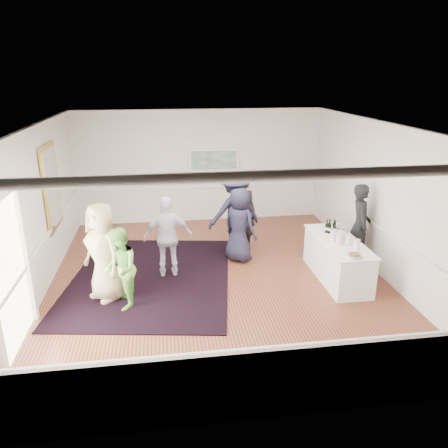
{
  "coord_description": "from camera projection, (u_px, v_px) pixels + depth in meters",
  "views": [
    {
      "loc": [
        -1.08,
        -8.28,
        4.15
      ],
      "look_at": [
        0.15,
        0.2,
        1.16
      ],
      "focal_mm": 35.0,
      "sensor_mm": 36.0,
      "label": 1
    }
  ],
  "objects": [
    {
      "name": "floor",
      "position": [
        218.0,
        279.0,
        9.25
      ],
      "size": [
        8.0,
        8.0,
        0.0
      ],
      "primitive_type": "plane",
      "color": "brown",
      "rests_on": "ground"
    },
    {
      "name": "juice_pitchers",
      "position": [
        343.0,
        239.0,
        8.76
      ],
      "size": [
        0.38,
        0.67,
        0.24
      ],
      "color": "#7DAB3D",
      "rests_on": "serving_table"
    },
    {
      "name": "wine_bottles",
      "position": [
        331.0,
        226.0,
        9.38
      ],
      "size": [
        0.25,
        0.21,
        0.31
      ],
      "color": "black",
      "rests_on": "serving_table"
    },
    {
      "name": "ceiling",
      "position": [
        218.0,
        125.0,
        8.2
      ],
      "size": [
        7.0,
        8.0,
        0.02
      ],
      "primitive_type": "cube",
      "color": "white",
      "rests_on": "wall_back"
    },
    {
      "name": "bartender",
      "position": [
        360.0,
        225.0,
        9.64
      ],
      "size": [
        0.61,
        0.78,
        1.88
      ],
      "primitive_type": "imported",
      "rotation": [
        0.0,
        0.0,
        1.31
      ],
      "color": "black",
      "rests_on": "floor"
    },
    {
      "name": "mirror",
      "position": [
        52.0,
        187.0,
        9.41
      ],
      "size": [
        0.05,
        1.25,
        1.85
      ],
      "color": "gold",
      "rests_on": "wall_left"
    },
    {
      "name": "guest_dark_b",
      "position": [
        242.0,
        212.0,
        10.59
      ],
      "size": [
        0.74,
        0.55,
        1.86
      ],
      "primitive_type": "imported",
      "rotation": [
        0.0,
        0.0,
        2.99
      ],
      "color": "black",
      "rests_on": "floor"
    },
    {
      "name": "ice_bucket",
      "position": [
        341.0,
        232.0,
        9.12
      ],
      "size": [
        0.26,
        0.26,
        0.24
      ],
      "primitive_type": "cylinder",
      "color": "silver",
      "rests_on": "serving_table"
    },
    {
      "name": "guest_tan",
      "position": [
        103.0,
        252.0,
        8.17
      ],
      "size": [
        1.07,
        1.11,
        1.92
      ],
      "primitive_type": "imported",
      "rotation": [
        0.0,
        0.0,
        -0.86
      ],
      "color": "tan",
      "rests_on": "floor"
    },
    {
      "name": "wainscoting",
      "position": [
        218.0,
        257.0,
        9.09
      ],
      "size": [
        7.0,
        8.0,
        1.0
      ],
      "primitive_type": null,
      "color": "white",
      "rests_on": "floor"
    },
    {
      "name": "wall_back",
      "position": [
        200.0,
        166.0,
        12.46
      ],
      "size": [
        7.0,
        0.02,
        3.2
      ],
      "primitive_type": "cube",
      "color": "white",
      "rests_on": "floor"
    },
    {
      "name": "wall_right",
      "position": [
        382.0,
        200.0,
        9.2
      ],
      "size": [
        0.02,
        8.0,
        3.2
      ],
      "primitive_type": "cube",
      "color": "white",
      "rests_on": "floor"
    },
    {
      "name": "wall_front",
      "position": [
        264.0,
        308.0,
        4.99
      ],
      "size": [
        7.0,
        0.02,
        3.2
      ],
      "primitive_type": "cube",
      "color": "white",
      "rests_on": "floor"
    },
    {
      "name": "nut_bowl",
      "position": [
        354.0,
        255.0,
        8.18
      ],
      "size": [
        0.29,
        0.29,
        0.08
      ],
      "color": "white",
      "rests_on": "serving_table"
    },
    {
      "name": "wall_left",
      "position": [
        35.0,
        214.0,
        8.25
      ],
      "size": [
        0.02,
        8.0,
        3.2
      ],
      "primitive_type": "cube",
      "color": "white",
      "rests_on": "floor"
    },
    {
      "name": "guest_green",
      "position": [
        120.0,
        269.0,
        7.92
      ],
      "size": [
        0.69,
        0.82,
        1.53
      ],
      "primitive_type": "imported",
      "rotation": [
        0.0,
        0.0,
        -1.42
      ],
      "color": "#73BF4C",
      "rests_on": "floor"
    },
    {
      "name": "doorway",
      "position": [
        7.0,
        265.0,
        6.54
      ],
      "size": [
        0.1,
        1.78,
        2.56
      ],
      "color": "white",
      "rests_on": "wall_left"
    },
    {
      "name": "guest_navy",
      "position": [
        239.0,
        225.0,
        9.93
      ],
      "size": [
        0.97,
        0.99,
        1.72
      ],
      "primitive_type": "imported",
      "rotation": [
        0.0,
        0.0,
        2.29
      ],
      "color": "#202035",
      "rests_on": "floor"
    },
    {
      "name": "landscape_painting",
      "position": [
        214.0,
        160.0,
        12.41
      ],
      "size": [
        1.44,
        0.06,
        0.66
      ],
      "color": "white",
      "rests_on": "wall_back"
    },
    {
      "name": "serving_table",
      "position": [
        337.0,
        259.0,
        9.14
      ],
      "size": [
        0.81,
        2.13,
        0.86
      ],
      "color": "white",
      "rests_on": "floor"
    },
    {
      "name": "guest_dark_a",
      "position": [
        234.0,
        212.0,
        10.4
      ],
      "size": [
        1.42,
        1.02,
        1.98
      ],
      "primitive_type": "imported",
      "rotation": [
        0.0,
        0.0,
        3.39
      ],
      "color": "#202035",
      "rests_on": "floor"
    },
    {
      "name": "guest_lilac",
      "position": [
        168.0,
        237.0,
        9.16
      ],
      "size": [
        1.03,
        0.44,
        1.75
      ],
      "primitive_type": "imported",
      "rotation": [
        0.0,
        0.0,
        3.16
      ],
      "color": "silver",
      "rests_on": "floor"
    },
    {
      "name": "area_rug",
      "position": [
        151.0,
        277.0,
        9.29
      ],
      "size": [
        3.9,
        4.75,
        0.02
      ],
      "primitive_type": "cube",
      "rotation": [
        0.0,
        0.0,
        -0.16
      ],
      "color": "black",
      "rests_on": "floor"
    }
  ]
}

